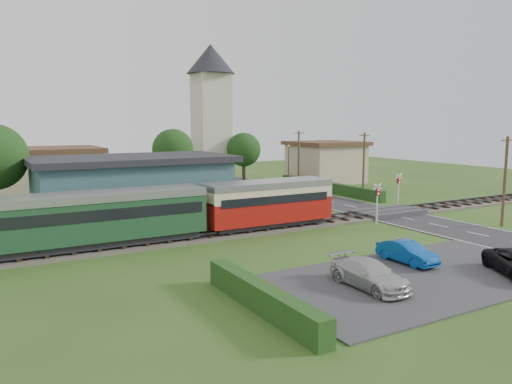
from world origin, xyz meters
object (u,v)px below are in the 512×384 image
church_tower (211,105)px  pedestrian_near (267,207)px  equipment_hut (37,220)px  car_park_silver (369,274)px  crossing_signal_near (377,197)px  car_park_blue (407,252)px  pedestrian_far (49,227)px  train (22,224)px  house_east (326,162)px  crossing_signal_far (399,185)px  station_building (133,187)px  house_west (46,174)px  car_on_road (297,190)px

church_tower → pedestrian_near: (-5.99, -23.60, -8.96)m
pedestrian_near → equipment_hut: bearing=18.6°
church_tower → car_park_silver: bearing=-104.0°
crossing_signal_near → car_park_blue: (-6.55, -9.44, -1.44)m
car_park_blue → pedestrian_far: pedestrian_far is taller
train → pedestrian_near: size_ratio=26.48×
crossing_signal_near → car_park_blue: size_ratio=0.87×
equipment_hut → pedestrian_far: equipment_hut is taller
house_east → pedestrian_near: 28.76m
equipment_hut → church_tower: (23.00, 22.80, 8.48)m
equipment_hut → crossing_signal_far: size_ratio=0.78×
pedestrian_near → pedestrian_far: bearing=20.8°
station_building → car_park_silver: bearing=-77.7°
church_tower → crossing_signal_near: size_ratio=5.37×
house_east → crossing_signal_far: bearing=-108.1°
crossing_signal_near → house_east: bearing=60.9°
car_park_silver → train: bearing=135.1°
crossing_signal_far → pedestrian_near: (-14.59, 0.01, -0.88)m
church_tower → crossing_signal_far: bearing=-70.0°
house_east → crossing_signal_far: size_ratio=2.69×
house_west → pedestrian_near: size_ratio=6.62×
train → car_park_blue: (19.01, -11.85, -1.48)m
crossing_signal_near → pedestrian_near: crossing_signal_near is taller
equipment_hut → crossing_signal_far: crossing_signal_far is taller
train → car_on_road: train is taller
train → house_east: bearing=29.3°
car_park_silver → pedestrian_near: (3.98, 16.42, 0.52)m
equipment_hut → car_park_silver: equipment_hut is taller
house_east → car_park_blue: bearing=-120.8°
station_building → pedestrian_near: station_building is taller
house_east → car_park_silver: house_east is taller
station_building → car_on_road: station_building is taller
crossing_signal_far → house_east: bearing=71.9°
car_park_blue → crossing_signal_near: bearing=54.1°
equipment_hut → house_west: bearing=81.4°
station_building → pedestrian_far: (-7.38, -6.44, -1.39)m
station_building → crossing_signal_near: bearing=-34.8°
crossing_signal_far → car_park_silver: bearing=-138.5°
house_east → car_on_road: bearing=-140.1°
equipment_hut → car_park_silver: bearing=-52.9°
house_east → crossing_signal_near: size_ratio=2.69×
train → house_west: (4.16, 23.00, 0.61)m
house_west → crossing_signal_near: 33.22m
house_west → car_park_blue: bearing=-66.9°
station_building → house_east: size_ratio=1.82×
car_on_road → car_park_silver: car_park_silver is taller
train → crossing_signal_near: train is taller
house_west → crossing_signal_near: bearing=-49.9°
car_park_silver → pedestrian_near: pedestrian_near is taller
car_park_silver → car_on_road: bearing=61.9°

